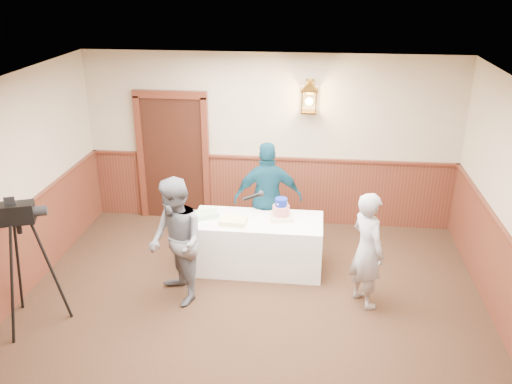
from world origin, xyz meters
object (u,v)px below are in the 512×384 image
at_px(tiered_cake, 281,211).
at_px(tv_camera_rig, 27,272).
at_px(sheet_cake_green, 207,214).
at_px(assistant_p, 268,199).
at_px(sheet_cake_yellow, 234,221).
at_px(interviewer, 176,242).
at_px(display_table, 258,244).
at_px(baker, 367,250).

relative_size(tiered_cake, tv_camera_rig, 0.22).
distance_m(tiered_cake, sheet_cake_green, 1.04).
xyz_separation_m(tiered_cake, tv_camera_rig, (-2.84, -1.68, -0.17)).
relative_size(sheet_cake_green, assistant_p, 0.18).
distance_m(tiered_cake, sheet_cake_yellow, 0.68).
relative_size(sheet_cake_yellow, interviewer, 0.21).
height_order(sheet_cake_yellow, assistant_p, assistant_p).
xyz_separation_m(tiered_cake, assistant_p, (-0.22, 0.44, -0.01)).
bearing_deg(interviewer, assistant_p, 109.90).
bearing_deg(tiered_cake, sheet_cake_yellow, -159.84).
bearing_deg(sheet_cake_yellow, tiered_cake, 20.16).
distance_m(display_table, baker, 1.66).
distance_m(sheet_cake_yellow, baker, 1.85).
bearing_deg(display_table, sheet_cake_yellow, -153.62).
bearing_deg(baker, interviewer, 62.22).
bearing_deg(baker, tiered_cake, 22.20).
xyz_separation_m(display_table, interviewer, (-0.92, -0.91, 0.45)).
bearing_deg(assistant_p, sheet_cake_yellow, 49.70).
distance_m(display_table, tv_camera_rig, 3.01).
relative_size(interviewer, assistant_p, 0.97).
xyz_separation_m(sheet_cake_green, interviewer, (-0.20, -0.93, 0.04)).
bearing_deg(sheet_cake_green, baker, -19.08).
relative_size(tiered_cake, baker, 0.23).
height_order(baker, tv_camera_rig, tv_camera_rig).
bearing_deg(interviewer, baker, 59.90).
bearing_deg(tiered_cake, baker, -35.53).
bearing_deg(display_table, tv_camera_rig, -147.61).
bearing_deg(assistant_p, tiered_cake, 108.01).
bearing_deg(assistant_p, display_table, 70.53).
bearing_deg(sheet_cake_yellow, display_table, 26.38).
bearing_deg(sheet_cake_yellow, interviewer, -128.72).
relative_size(sheet_cake_green, tv_camera_rig, 0.19).
xyz_separation_m(interviewer, baker, (2.36, 0.19, -0.07)).
bearing_deg(tiered_cake, assistant_p, 116.79).
distance_m(sheet_cake_yellow, tv_camera_rig, 2.65).
distance_m(assistant_p, tv_camera_rig, 3.37).
bearing_deg(baker, assistant_p, 15.07).
bearing_deg(tv_camera_rig, interviewer, 2.71).
xyz_separation_m(sheet_cake_green, assistant_p, (0.82, 0.49, 0.07)).
distance_m(baker, assistant_p, 1.83).
distance_m(tiered_cake, interviewer, 1.58).
relative_size(tiered_cake, sheet_cake_yellow, 0.98).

